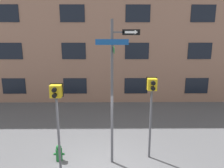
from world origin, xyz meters
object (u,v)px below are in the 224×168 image
Objects in this scene: fire_hydrant at (59,153)px; pedestrian_signal_left at (57,104)px; pedestrian_signal_right at (152,96)px; street_sign_pole at (114,83)px.

pedestrian_signal_left is at bearing -73.30° from fire_hydrant.
pedestrian_signal_right reaches higher than fire_hydrant.
pedestrian_signal_left is at bearing -166.16° from pedestrian_signal_right.
street_sign_pole is at bearing -3.46° from fire_hydrant.
street_sign_pole is 1.47m from pedestrian_signal_right.
pedestrian_signal_left is 4.84× the size of fire_hydrant.
fire_hydrant is (-0.18, 0.59, -2.07)m from pedestrian_signal_left.
street_sign_pole reaches higher than pedestrian_signal_left.
pedestrian_signal_right is 3.92m from fire_hydrant.
pedestrian_signal_left reaches higher than fire_hydrant.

